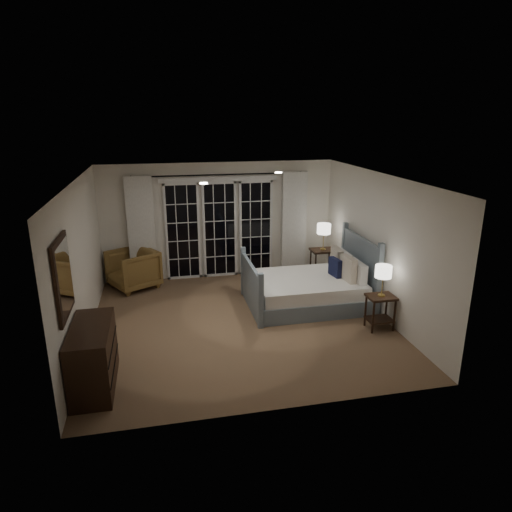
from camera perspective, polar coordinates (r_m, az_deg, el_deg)
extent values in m
plane|color=brown|center=(8.01, -1.93, -8.29)|extent=(5.00, 5.00, 0.00)
plane|color=white|center=(7.28, -2.13, 9.73)|extent=(5.00, 5.00, 0.00)
cube|color=white|center=(7.55, -21.04, -0.91)|extent=(0.02, 5.00, 2.50)
cube|color=white|center=(8.34, 15.13, 1.35)|extent=(0.02, 5.00, 2.50)
cube|color=white|center=(9.94, -4.60, 4.44)|extent=(5.00, 0.02, 2.50)
cube|color=white|center=(5.27, 2.87, -7.55)|extent=(5.00, 0.02, 2.50)
cube|color=black|center=(9.89, -9.15, 3.01)|extent=(0.66, 0.02, 2.02)
cube|color=black|center=(9.96, -4.55, 3.28)|extent=(0.66, 0.02, 2.02)
cube|color=black|center=(10.09, -0.04, 3.52)|extent=(0.66, 0.02, 2.02)
cube|color=white|center=(9.74, -4.69, 9.55)|extent=(2.50, 0.04, 0.10)
cylinder|color=black|center=(9.67, -4.66, 10.09)|extent=(3.50, 0.03, 0.03)
cube|color=white|center=(9.78, -14.12, 3.13)|extent=(0.55, 0.10, 2.25)
cube|color=white|center=(10.19, 4.76, 4.18)|extent=(0.55, 0.10, 2.25)
cylinder|color=white|center=(8.04, 2.82, 10.37)|extent=(0.12, 0.12, 0.01)
cylinder|color=white|center=(6.81, -6.56, 9.01)|extent=(0.12, 0.12, 0.01)
cube|color=slate|center=(8.71, 6.26, -5.15)|extent=(1.99, 1.56, 0.29)
cube|color=white|center=(8.61, 6.31, -3.50)|extent=(1.93, 1.50, 0.24)
cube|color=slate|center=(8.92, 12.82, -1.61)|extent=(0.06, 1.56, 1.26)
cube|color=slate|center=(8.35, -0.60, -3.91)|extent=(0.06, 1.56, 0.88)
cube|color=white|center=(8.54, 12.53, -1.86)|extent=(0.14, 0.60, 0.36)
cube|color=white|center=(9.09, 10.88, -0.57)|extent=(0.14, 0.60, 0.36)
cube|color=#F1DCC7|center=(8.49, 11.45, -1.57)|extent=(0.16, 0.46, 0.45)
cube|color=#F1DCC7|center=(8.98, 10.05, -0.44)|extent=(0.16, 0.46, 0.45)
cube|color=black|center=(8.70, 9.86, -1.40)|extent=(0.15, 0.35, 0.34)
cube|color=black|center=(7.85, 15.38, -4.96)|extent=(0.45, 0.36, 0.04)
cube|color=black|center=(8.01, 15.15, -7.65)|extent=(0.42, 0.33, 0.03)
cylinder|color=black|center=(7.76, 14.44, -7.47)|extent=(0.04, 0.04, 0.56)
cylinder|color=black|center=(7.93, 16.92, -7.13)|extent=(0.04, 0.04, 0.56)
cylinder|color=black|center=(8.00, 13.53, -6.64)|extent=(0.04, 0.04, 0.56)
cylinder|color=black|center=(8.16, 15.95, -6.33)|extent=(0.04, 0.04, 0.56)
cube|color=black|center=(9.96, 8.36, 0.70)|extent=(0.51, 0.41, 0.04)
cube|color=black|center=(10.10, 8.25, -1.79)|extent=(0.47, 0.37, 0.03)
cylinder|color=black|center=(9.84, 7.44, -1.46)|extent=(0.04, 0.04, 0.63)
cylinder|color=black|center=(9.98, 9.76, -1.28)|extent=(0.04, 0.04, 0.63)
cylinder|color=black|center=(10.13, 6.83, -0.88)|extent=(0.04, 0.04, 0.63)
cylinder|color=black|center=(10.27, 9.09, -0.71)|extent=(0.04, 0.04, 0.63)
cylinder|color=tan|center=(7.84, 15.40, -4.75)|extent=(0.12, 0.12, 0.02)
cylinder|color=tan|center=(7.78, 15.50, -3.64)|extent=(0.02, 0.02, 0.31)
cylinder|color=white|center=(7.69, 15.65, -1.87)|extent=(0.27, 0.27, 0.20)
cylinder|color=tan|center=(9.95, 8.37, 0.87)|extent=(0.12, 0.12, 0.02)
cylinder|color=tan|center=(9.90, 8.41, 1.85)|extent=(0.02, 0.02, 0.33)
cylinder|color=white|center=(9.83, 8.48, 3.39)|extent=(0.29, 0.29, 0.22)
imported|color=brown|center=(9.72, -15.10, -1.61)|extent=(1.20, 1.19, 0.81)
cube|color=black|center=(6.46, -19.70, -11.79)|extent=(0.51, 1.21, 0.86)
cube|color=black|center=(6.50, -17.26, -12.84)|extent=(0.01, 1.19, 0.01)
cube|color=black|center=(6.36, -17.49, -10.63)|extent=(0.01, 1.19, 0.01)
cube|color=black|center=(6.06, -23.01, -2.52)|extent=(0.04, 0.85, 1.00)
cube|color=white|center=(6.05, -22.78, -2.51)|extent=(0.01, 0.73, 0.88)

